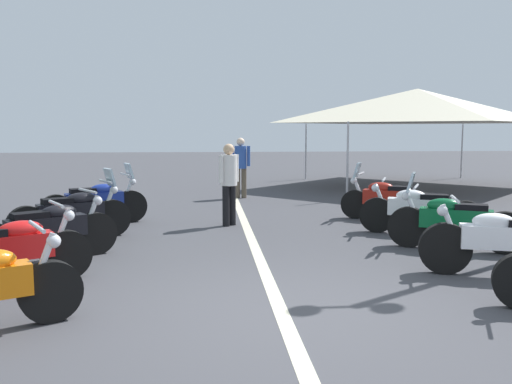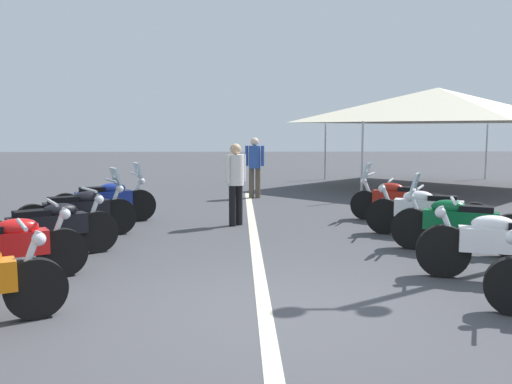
{
  "view_description": "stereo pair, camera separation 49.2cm",
  "coord_description": "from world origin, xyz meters",
  "px_view_note": "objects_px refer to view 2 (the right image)",
  "views": [
    {
      "loc": [
        -5.37,
        0.76,
        1.9
      ],
      "look_at": [
        2.97,
        0.0,
        0.93
      ],
      "focal_mm": 38.12,
      "sensor_mm": 36.0,
      "label": 1
    },
    {
      "loc": [
        -5.37,
        0.26,
        1.9
      ],
      "look_at": [
        2.97,
        0.0,
        0.93
      ],
      "focal_mm": 38.12,
      "sensor_mm": 36.0,
      "label": 2
    }
  ],
  "objects_px": {
    "motorcycle_left_row_4": "(105,200)",
    "motorcycle_right_row_1": "(506,245)",
    "event_tent": "(437,105)",
    "bystander_1": "(255,163)",
    "motorcycle_right_row_4": "(398,200)",
    "bystander_2": "(236,178)",
    "motorcycle_left_row_2": "(49,228)",
    "motorcycle_right_row_2": "(458,223)",
    "motorcycle_right_row_3": "(427,211)",
    "motorcycle_left_row_1": "(3,248)",
    "motorcycle_left_row_3": "(79,212)"
  },
  "relations": [
    {
      "from": "motorcycle_left_row_4",
      "to": "motorcycle_right_row_1",
      "type": "relative_size",
      "value": 0.93
    },
    {
      "from": "event_tent",
      "to": "bystander_1",
      "type": "bearing_deg",
      "value": 111.57
    },
    {
      "from": "motorcycle_left_row_4",
      "to": "event_tent",
      "type": "bearing_deg",
      "value": 11.18
    },
    {
      "from": "motorcycle_right_row_4",
      "to": "bystander_2",
      "type": "distance_m",
      "value": 3.37
    },
    {
      "from": "motorcycle_left_row_4",
      "to": "event_tent",
      "type": "xyz_separation_m",
      "value": [
        6.35,
        -9.01,
        2.18
      ]
    },
    {
      "from": "motorcycle_left_row_2",
      "to": "motorcycle_right_row_4",
      "type": "bearing_deg",
      "value": -7.59
    },
    {
      "from": "motorcycle_right_row_2",
      "to": "bystander_1",
      "type": "height_order",
      "value": "bystander_1"
    },
    {
      "from": "motorcycle_right_row_3",
      "to": "bystander_1",
      "type": "bearing_deg",
      "value": -40.47
    },
    {
      "from": "motorcycle_left_row_1",
      "to": "motorcycle_right_row_4",
      "type": "distance_m",
      "value": 7.52
    },
    {
      "from": "motorcycle_left_row_2",
      "to": "event_tent",
      "type": "xyz_separation_m",
      "value": [
        9.35,
        -9.09,
        2.19
      ]
    },
    {
      "from": "motorcycle_right_row_1",
      "to": "motorcycle_right_row_3",
      "type": "height_order",
      "value": "motorcycle_right_row_1"
    },
    {
      "from": "motorcycle_left_row_2",
      "to": "motorcycle_right_row_4",
      "type": "relative_size",
      "value": 0.97
    },
    {
      "from": "motorcycle_left_row_4",
      "to": "motorcycle_right_row_2",
      "type": "distance_m",
      "value": 6.67
    },
    {
      "from": "motorcycle_right_row_1",
      "to": "event_tent",
      "type": "relative_size",
      "value": 0.31
    },
    {
      "from": "motorcycle_left_row_4",
      "to": "motorcycle_right_row_3",
      "type": "height_order",
      "value": "motorcycle_left_row_4"
    },
    {
      "from": "motorcycle_left_row_1",
      "to": "motorcycle_left_row_3",
      "type": "xyz_separation_m",
      "value": [
        2.8,
        -0.1,
        0.02
      ]
    },
    {
      "from": "motorcycle_right_row_1",
      "to": "motorcycle_right_row_2",
      "type": "distance_m",
      "value": 1.57
    },
    {
      "from": "motorcycle_left_row_1",
      "to": "motorcycle_left_row_4",
      "type": "relative_size",
      "value": 0.94
    },
    {
      "from": "motorcycle_left_row_1",
      "to": "event_tent",
      "type": "relative_size",
      "value": 0.27
    },
    {
      "from": "motorcycle_right_row_3",
      "to": "bystander_1",
      "type": "height_order",
      "value": "bystander_1"
    },
    {
      "from": "motorcycle_right_row_1",
      "to": "bystander_2",
      "type": "height_order",
      "value": "bystander_2"
    },
    {
      "from": "motorcycle_left_row_3",
      "to": "bystander_1",
      "type": "relative_size",
      "value": 1.14
    },
    {
      "from": "motorcycle_left_row_3",
      "to": "bystander_1",
      "type": "distance_m",
      "value": 6.42
    },
    {
      "from": "motorcycle_left_row_4",
      "to": "bystander_1",
      "type": "relative_size",
      "value": 1.19
    },
    {
      "from": "motorcycle_right_row_1",
      "to": "bystander_2",
      "type": "xyz_separation_m",
      "value": [
        4.08,
        3.39,
        0.47
      ]
    },
    {
      "from": "motorcycle_right_row_2",
      "to": "motorcycle_right_row_3",
      "type": "relative_size",
      "value": 0.93
    },
    {
      "from": "motorcycle_left_row_1",
      "to": "motorcycle_left_row_2",
      "type": "relative_size",
      "value": 1.02
    },
    {
      "from": "motorcycle_left_row_1",
      "to": "motorcycle_right_row_4",
      "type": "height_order",
      "value": "motorcycle_right_row_4"
    },
    {
      "from": "motorcycle_right_row_4",
      "to": "motorcycle_left_row_2",
      "type": "bearing_deg",
      "value": 52.94
    },
    {
      "from": "motorcycle_right_row_2",
      "to": "motorcycle_right_row_4",
      "type": "xyz_separation_m",
      "value": [
        2.84,
        0.1,
        -0.01
      ]
    },
    {
      "from": "motorcycle_right_row_3",
      "to": "motorcycle_left_row_2",
      "type": "bearing_deg",
      "value": 35.59
    },
    {
      "from": "motorcycle_left_row_2",
      "to": "motorcycle_right_row_2",
      "type": "xyz_separation_m",
      "value": [
        0.19,
        -6.13,
        0.01
      ]
    },
    {
      "from": "motorcycle_left_row_3",
      "to": "motorcycle_right_row_1",
      "type": "xyz_separation_m",
      "value": [
        -2.87,
        -6.11,
        -0.0
      ]
    },
    {
      "from": "bystander_2",
      "to": "event_tent",
      "type": "distance_m",
      "value": 9.37
    },
    {
      "from": "bystander_1",
      "to": "bystander_2",
      "type": "height_order",
      "value": "bystander_1"
    },
    {
      "from": "motorcycle_left_row_3",
      "to": "motorcycle_right_row_2",
      "type": "relative_size",
      "value": 0.98
    },
    {
      "from": "motorcycle_left_row_4",
      "to": "motorcycle_right_row_1",
      "type": "bearing_deg",
      "value": -60.05
    },
    {
      "from": "bystander_1",
      "to": "bystander_2",
      "type": "xyz_separation_m",
      "value": [
        -4.32,
        0.5,
        -0.03
      ]
    },
    {
      "from": "motorcycle_left_row_1",
      "to": "bystander_1",
      "type": "relative_size",
      "value": 1.12
    },
    {
      "from": "motorcycle_left_row_4",
      "to": "motorcycle_left_row_3",
      "type": "bearing_deg",
      "value": -117.55
    },
    {
      "from": "motorcycle_right_row_1",
      "to": "motorcycle_right_row_2",
      "type": "relative_size",
      "value": 1.11
    },
    {
      "from": "motorcycle_left_row_1",
      "to": "motorcycle_left_row_3",
      "type": "height_order",
      "value": "motorcycle_left_row_3"
    },
    {
      "from": "motorcycle_left_row_4",
      "to": "bystander_2",
      "type": "height_order",
      "value": "bystander_2"
    },
    {
      "from": "motorcycle_left_row_4",
      "to": "motorcycle_right_row_4",
      "type": "height_order",
      "value": "motorcycle_left_row_4"
    },
    {
      "from": "motorcycle_left_row_2",
      "to": "motorcycle_right_row_3",
      "type": "bearing_deg",
      "value": -20.62
    },
    {
      "from": "bystander_1",
      "to": "event_tent",
      "type": "height_order",
      "value": "event_tent"
    },
    {
      "from": "motorcycle_left_row_3",
      "to": "event_tent",
      "type": "bearing_deg",
      "value": 11.68
    },
    {
      "from": "motorcycle_left_row_4",
      "to": "motorcycle_right_row_2",
      "type": "height_order",
      "value": "same"
    },
    {
      "from": "bystander_2",
      "to": "motorcycle_left_row_2",
      "type": "bearing_deg",
      "value": -89.67
    },
    {
      "from": "motorcycle_left_row_3",
      "to": "motorcycle_left_row_1",
      "type": "bearing_deg",
      "value": -121.13
    }
  ]
}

